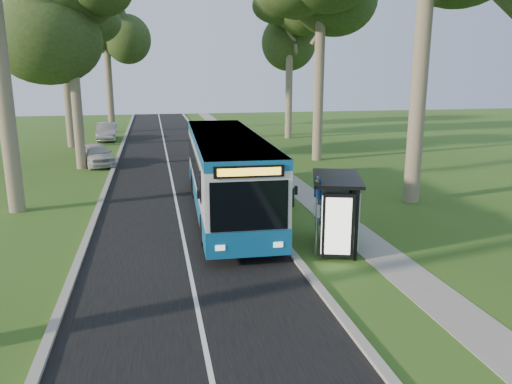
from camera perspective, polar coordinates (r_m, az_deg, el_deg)
ground at (r=16.87m, az=4.35°, el=-7.47°), size 120.00×120.00×0.00m
road at (r=25.84m, az=-9.32°, el=-0.11°), size 7.00×100.00×0.02m
kerb_east at (r=26.19m, az=-1.66°, el=0.36°), size 0.25×100.00×0.12m
kerb_west at (r=25.94m, az=-17.06°, el=-0.37°), size 0.25×100.00×0.12m
centre_line at (r=25.84m, az=-9.32°, el=-0.08°), size 0.12×100.00×0.00m
footpath at (r=26.87m, az=4.65°, el=0.55°), size 1.50×100.00×0.02m
bus at (r=21.55m, az=-3.39°, el=2.16°), size 3.21×13.10×3.45m
bus_stop_sign at (r=16.59m, az=6.99°, el=-1.77°), size 0.13×0.38×2.72m
bus_shelter at (r=17.15m, az=10.07°, el=-0.98°), size 2.41×3.31×2.55m
litter_bin at (r=22.96m, az=3.86°, el=-0.61°), size 0.48×0.48×0.85m
car_white at (r=34.62m, az=-17.78°, el=4.11°), size 3.05×4.65×1.47m
car_silver at (r=47.31m, az=-16.65°, el=6.63°), size 1.77×4.78×1.56m
tree_west_c at (r=33.61m, az=-20.59°, el=18.76°), size 5.20×5.20×12.88m
tree_west_e at (r=53.52m, az=-16.91°, el=18.60°), size 5.20×5.20×15.17m
tree_east_d at (r=46.94m, az=3.89°, el=18.24°), size 5.20×5.20×13.32m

